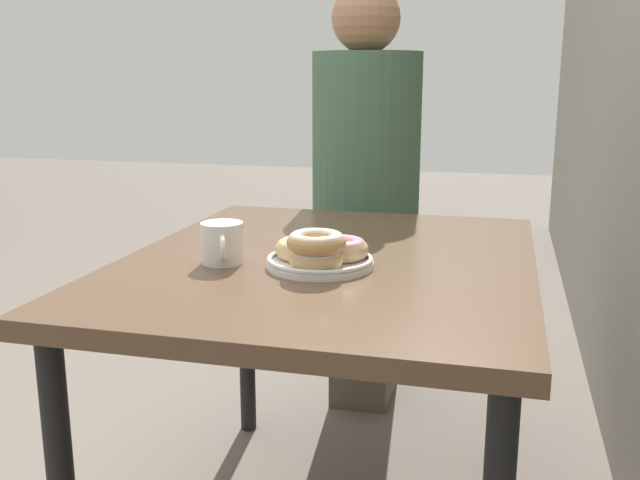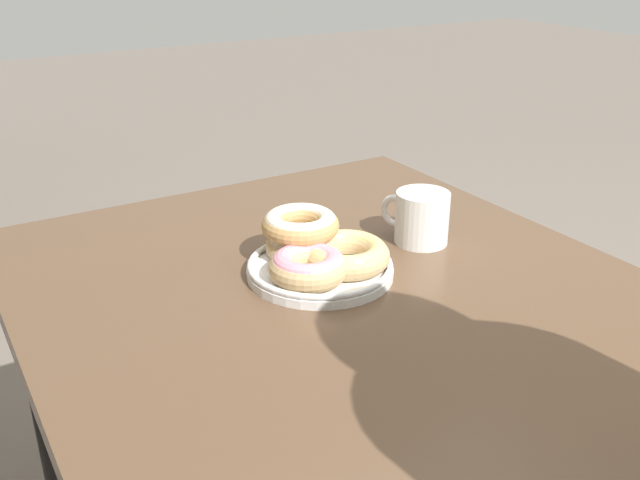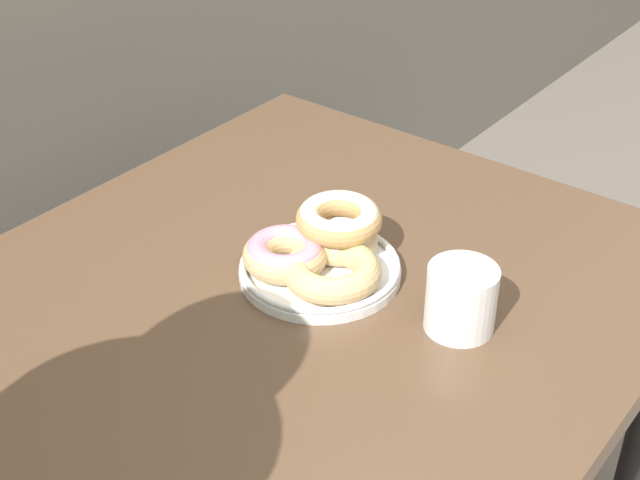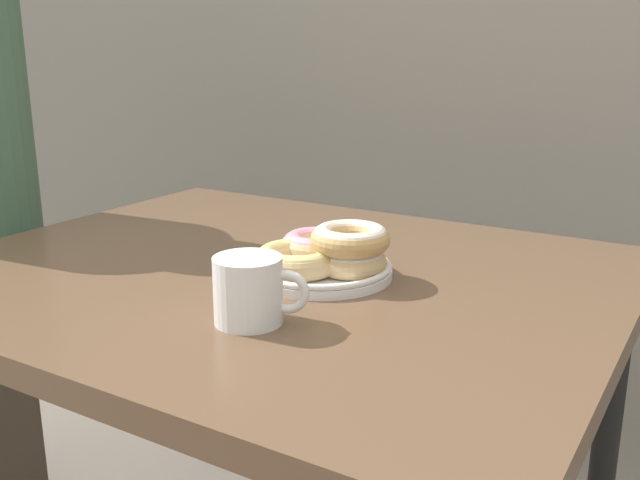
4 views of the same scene
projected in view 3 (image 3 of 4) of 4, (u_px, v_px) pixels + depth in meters
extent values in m
cube|color=brown|center=(280.00, 318.00, 1.22)|extent=(1.11, 0.91, 0.04)
cylinder|color=black|center=(292.00, 272.00, 1.95)|extent=(0.05, 0.05, 0.69)
cylinder|color=white|center=(320.00, 271.00, 1.27)|extent=(0.23, 0.23, 0.01)
torus|color=white|center=(320.00, 264.00, 1.26)|extent=(0.23, 0.23, 0.01)
torus|color=#D6B27A|center=(339.00, 240.00, 1.29)|extent=(0.12, 0.12, 0.03)
torus|color=white|center=(339.00, 236.00, 1.29)|extent=(0.11, 0.11, 0.03)
torus|color=#D6B27A|center=(285.00, 255.00, 1.25)|extent=(0.17, 0.17, 0.04)
torus|color=pink|center=(285.00, 251.00, 1.25)|extent=(0.15, 0.15, 0.03)
torus|color=#D6B27A|center=(332.00, 271.00, 1.22)|extent=(0.14, 0.14, 0.04)
torus|color=#E0D17F|center=(332.00, 267.00, 1.22)|extent=(0.13, 0.13, 0.03)
torus|color=tan|center=(339.00, 219.00, 1.27)|extent=(0.15, 0.15, 0.04)
torus|color=silver|center=(339.00, 215.00, 1.27)|extent=(0.14, 0.14, 0.03)
cylinder|color=white|center=(461.00, 299.00, 1.15)|extent=(0.09, 0.09, 0.09)
cylinder|color=#382114|center=(464.00, 274.00, 1.12)|extent=(0.08, 0.08, 0.00)
torus|color=white|center=(466.00, 276.00, 1.19)|extent=(0.06, 0.03, 0.06)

